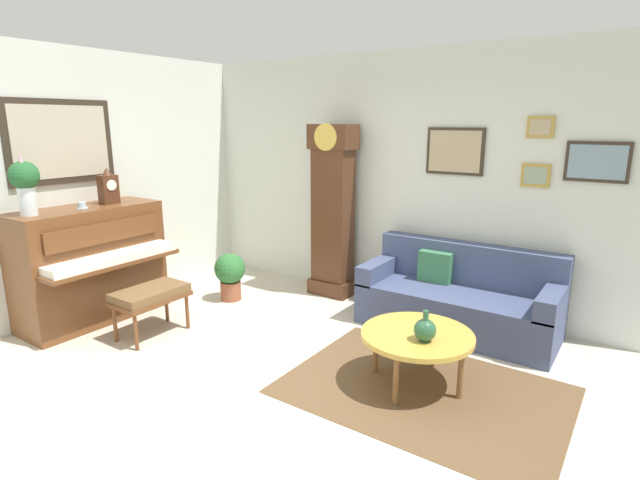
% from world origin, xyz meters
% --- Properties ---
extents(ground_plane, '(6.40, 6.00, 0.10)m').
position_xyz_m(ground_plane, '(0.00, 0.00, -0.05)').
color(ground_plane, beige).
extents(wall_left, '(0.13, 4.90, 2.80)m').
position_xyz_m(wall_left, '(-2.60, 0.00, 1.41)').
color(wall_left, silver).
rests_on(wall_left, ground_plane).
extents(wall_back, '(5.30, 0.13, 2.80)m').
position_xyz_m(wall_back, '(0.02, 2.40, 1.40)').
color(wall_back, silver).
rests_on(wall_back, ground_plane).
extents(area_rug, '(2.10, 1.50, 0.01)m').
position_xyz_m(area_rug, '(1.22, 0.62, 0.00)').
color(area_rug, brown).
rests_on(area_rug, ground_plane).
extents(piano, '(0.87, 1.44, 1.20)m').
position_xyz_m(piano, '(-2.23, 0.01, 0.61)').
color(piano, brown).
rests_on(piano, ground_plane).
extents(piano_bench, '(0.42, 0.70, 0.48)m').
position_xyz_m(piano_bench, '(-1.39, 0.09, 0.41)').
color(piano_bench, brown).
rests_on(piano_bench, ground_plane).
extents(grandfather_clock, '(0.52, 0.34, 2.03)m').
position_xyz_m(grandfather_clock, '(-0.60, 2.10, 0.96)').
color(grandfather_clock, '#4C2B19').
rests_on(grandfather_clock, ground_plane).
extents(couch, '(1.90, 0.80, 0.84)m').
position_xyz_m(couch, '(1.02, 1.94, 0.31)').
color(couch, '#424C70').
rests_on(couch, ground_plane).
extents(coffee_table, '(0.88, 0.88, 0.45)m').
position_xyz_m(coffee_table, '(1.12, 0.67, 0.41)').
color(coffee_table, gold).
rests_on(coffee_table, ground_plane).
extents(mantel_clock, '(0.13, 0.18, 0.38)m').
position_xyz_m(mantel_clock, '(-2.23, 0.29, 1.38)').
color(mantel_clock, '#4C2B19').
rests_on(mantel_clock, piano).
extents(flower_vase, '(0.26, 0.26, 0.58)m').
position_xyz_m(flower_vase, '(-2.23, -0.53, 1.52)').
color(flower_vase, silver).
rests_on(flower_vase, piano).
extents(teacup, '(0.12, 0.12, 0.06)m').
position_xyz_m(teacup, '(-2.19, -0.04, 1.23)').
color(teacup, '#ADC6D6').
rests_on(teacup, piano).
extents(green_jug, '(0.17, 0.17, 0.24)m').
position_xyz_m(green_jug, '(1.23, 0.57, 0.53)').
color(green_jug, '#234C33').
rests_on(green_jug, coffee_table).
extents(potted_plant, '(0.36, 0.36, 0.56)m').
position_xyz_m(potted_plant, '(-1.47, 1.24, 0.32)').
color(potted_plant, '#935138').
rests_on(potted_plant, ground_plane).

